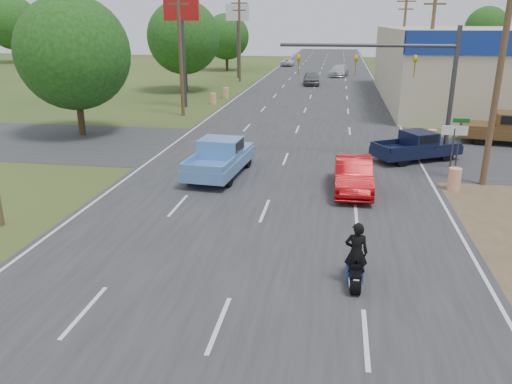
% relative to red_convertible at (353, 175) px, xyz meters
% --- Properties ---
extents(ground, '(200.00, 200.00, 0.00)m').
position_rel_red_convertible_xyz_m(ground, '(-3.50, -11.09, -0.75)').
color(ground, '#2B441B').
rests_on(ground, ground).
extents(main_road, '(15.00, 180.00, 0.02)m').
position_rel_red_convertible_xyz_m(main_road, '(-3.50, 28.91, -0.74)').
color(main_road, '#2D2D30').
rests_on(main_road, ground).
extents(cross_road, '(120.00, 10.00, 0.02)m').
position_rel_red_convertible_xyz_m(cross_road, '(-3.50, 6.91, -0.74)').
color(cross_road, '#2D2D30').
rests_on(cross_road, ground).
extents(utility_pole_1, '(2.00, 0.28, 10.00)m').
position_rel_red_convertible_xyz_m(utility_pole_1, '(6.00, 1.91, 4.57)').
color(utility_pole_1, '#4C3823').
rests_on(utility_pole_1, ground).
extents(utility_pole_2, '(2.00, 0.28, 10.00)m').
position_rel_red_convertible_xyz_m(utility_pole_2, '(6.00, 19.91, 4.57)').
color(utility_pole_2, '#4C3823').
rests_on(utility_pole_2, ground).
extents(utility_pole_3, '(2.00, 0.28, 10.00)m').
position_rel_red_convertible_xyz_m(utility_pole_3, '(6.00, 37.91, 4.57)').
color(utility_pole_3, '#4C3823').
rests_on(utility_pole_3, ground).
extents(utility_pole_5, '(2.00, 0.28, 10.00)m').
position_rel_red_convertible_xyz_m(utility_pole_5, '(-13.00, 16.91, 4.57)').
color(utility_pole_5, '#4C3823').
rests_on(utility_pole_5, ground).
extents(utility_pole_6, '(2.00, 0.28, 10.00)m').
position_rel_red_convertible_xyz_m(utility_pole_6, '(-13.00, 40.91, 4.57)').
color(utility_pole_6, '#4C3823').
rests_on(utility_pole_6, ground).
extents(tree_0, '(7.14, 7.14, 8.84)m').
position_rel_red_convertible_xyz_m(tree_0, '(-17.50, 8.91, 4.51)').
color(tree_0, '#422D19').
rests_on(tree_0, ground).
extents(tree_1, '(7.56, 7.56, 9.36)m').
position_rel_red_convertible_xyz_m(tree_1, '(-17.00, 30.91, 4.82)').
color(tree_1, '#422D19').
rests_on(tree_1, ground).
extents(tree_2, '(6.72, 6.72, 8.32)m').
position_rel_red_convertible_xyz_m(tree_2, '(-17.70, 54.91, 4.20)').
color(tree_2, '#422D19').
rests_on(tree_2, ground).
extents(tree_4, '(9.24, 9.24, 11.44)m').
position_rel_red_convertible_xyz_m(tree_4, '(-58.50, 63.91, 6.06)').
color(tree_4, '#422D19').
rests_on(tree_4, ground).
extents(tree_5, '(7.98, 7.98, 9.88)m').
position_rel_red_convertible_xyz_m(tree_5, '(26.50, 83.91, 5.13)').
color(tree_5, '#422D19').
rests_on(tree_5, ground).
extents(tree_6, '(8.82, 8.82, 10.92)m').
position_rel_red_convertible_xyz_m(tree_6, '(-33.50, 83.91, 5.75)').
color(tree_6, '#422D19').
rests_on(tree_6, ground).
extents(barrel_0, '(0.56, 0.56, 1.00)m').
position_rel_red_convertible_xyz_m(barrel_0, '(4.50, 0.91, -0.25)').
color(barrel_0, orange).
rests_on(barrel_0, ground).
extents(barrel_1, '(0.56, 0.56, 1.00)m').
position_rel_red_convertible_xyz_m(barrel_1, '(4.90, 9.41, -0.25)').
color(barrel_1, orange).
rests_on(barrel_1, ground).
extents(barrel_2, '(0.56, 0.56, 1.00)m').
position_rel_red_convertible_xyz_m(barrel_2, '(-12.00, 22.91, -0.25)').
color(barrel_2, orange).
rests_on(barrel_2, ground).
extents(barrel_3, '(0.56, 0.56, 1.00)m').
position_rel_red_convertible_xyz_m(barrel_3, '(-11.70, 26.91, -0.25)').
color(barrel_3, orange).
rests_on(barrel_3, ground).
extents(pole_sign_left_near, '(3.00, 0.35, 9.20)m').
position_rel_red_convertible_xyz_m(pole_sign_left_near, '(-14.00, 20.91, 6.42)').
color(pole_sign_left_near, '#3F3F44').
rests_on(pole_sign_left_near, ground).
extents(pole_sign_left_far, '(3.00, 0.35, 9.20)m').
position_rel_red_convertible_xyz_m(pole_sign_left_far, '(-14.00, 44.91, 6.42)').
color(pole_sign_left_far, '#3F3F44').
rests_on(pole_sign_left_far, ground).
extents(lane_sign, '(1.20, 0.08, 2.52)m').
position_rel_red_convertible_xyz_m(lane_sign, '(4.70, 2.91, 1.15)').
color(lane_sign, '#3F3F44').
rests_on(lane_sign, ground).
extents(street_name_sign, '(0.80, 0.08, 2.61)m').
position_rel_red_convertible_xyz_m(street_name_sign, '(5.30, 4.41, 0.86)').
color(street_name_sign, '#3F3F44').
rests_on(street_name_sign, ground).
extents(signal_mast, '(9.12, 0.40, 7.00)m').
position_rel_red_convertible_xyz_m(signal_mast, '(2.32, 5.91, 4.05)').
color(signal_mast, '#3F3F44').
rests_on(signal_mast, ground).
extents(red_convertible, '(1.67, 4.59, 1.50)m').
position_rel_red_convertible_xyz_m(red_convertible, '(0.00, 0.00, 0.00)').
color(red_convertible, '#9E070A').
rests_on(red_convertible, ground).
extents(motorcycle, '(0.58, 1.90, 0.97)m').
position_rel_red_convertible_xyz_m(motorcycle, '(-0.11, -8.51, -0.32)').
color(motorcycle, black).
rests_on(motorcycle, ground).
extents(rider, '(0.67, 0.45, 1.82)m').
position_rel_red_convertible_xyz_m(rider, '(-0.11, -8.47, 0.16)').
color(rider, black).
rests_on(rider, ground).
extents(blue_pickup, '(2.58, 5.66, 1.82)m').
position_rel_red_convertible_xyz_m(blue_pickup, '(-6.34, 1.53, 0.17)').
color(blue_pickup, black).
rests_on(blue_pickup, ground).
extents(navy_pickup, '(5.05, 3.99, 1.58)m').
position_rel_red_convertible_xyz_m(navy_pickup, '(3.60, 5.85, 0.05)').
color(navy_pickup, black).
rests_on(navy_pickup, ground).
extents(brown_pickup, '(6.14, 3.19, 1.94)m').
position_rel_red_convertible_xyz_m(brown_pickup, '(9.64, 10.68, 0.23)').
color(brown_pickup, black).
rests_on(brown_pickup, ground).
extents(distant_car_grey, '(2.20, 4.67, 1.54)m').
position_rel_red_convertible_xyz_m(distant_car_grey, '(-4.00, 38.81, 0.02)').
color(distant_car_grey, slate).
rests_on(distant_car_grey, ground).
extents(distant_car_silver, '(2.92, 5.47, 1.51)m').
position_rel_red_convertible_xyz_m(distant_car_silver, '(-0.81, 49.13, 0.00)').
color(distant_car_silver, silver).
rests_on(distant_car_silver, ground).
extents(distant_car_white, '(2.06, 4.33, 1.19)m').
position_rel_red_convertible_xyz_m(distant_car_white, '(-9.40, 64.46, -0.16)').
color(distant_car_white, white).
rests_on(distant_car_white, ground).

